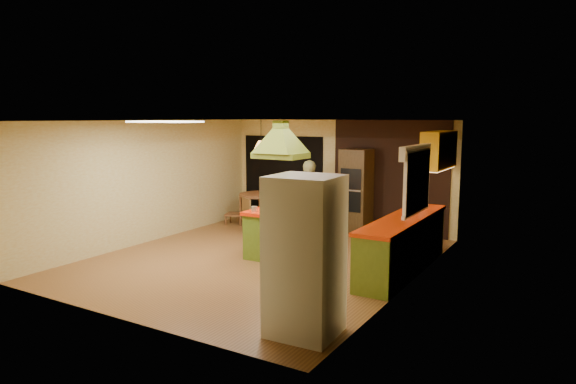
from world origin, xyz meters
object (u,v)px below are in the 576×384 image
Objects in this scene: man at (309,199)px; canister_large at (424,200)px; kitchen_island at (281,229)px; dining_table at (262,203)px; wall_oven at (356,191)px; refrigerator at (305,256)px.

man is 7.72× the size of canister_large.
kitchen_island is 2.74m from canister_large.
kitchen_island reaches higher than dining_table.
wall_oven reaches higher than kitchen_island.
kitchen_island is at bearing 123.02° from refrigerator.
refrigerator reaches higher than man.
canister_large is at bearing 25.12° from kitchen_island.
refrigerator is 6.11m from dining_table.
man is at bearing -17.18° from dining_table.
refrigerator is (2.27, -4.30, 0.11)m from man.
man is 2.43m from canister_large.
kitchen_island is at bearing -101.96° from wall_oven.
wall_oven is 2.10m from canister_large.
refrigerator reaches higher than dining_table.
wall_oven reaches higher than canister_large.
kitchen_island is 1.06× the size of man.
refrigerator is at bearing -92.04° from canister_large.
dining_table is (-3.79, 4.77, -0.40)m from refrigerator.
refrigerator reaches higher than wall_oven.
canister_large is (3.95, -0.46, 0.48)m from dining_table.
refrigerator is 5.62m from wall_oven.
man is 1.23m from wall_oven.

